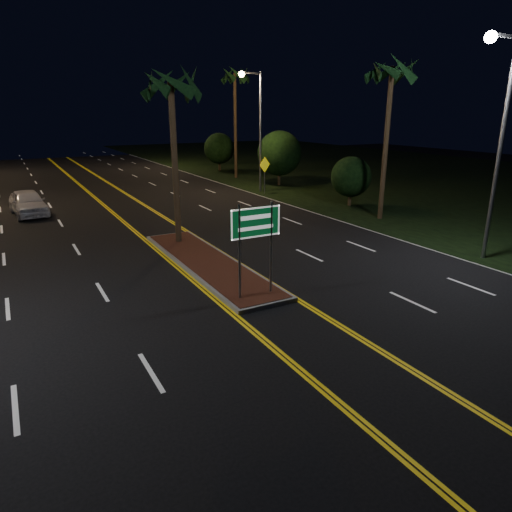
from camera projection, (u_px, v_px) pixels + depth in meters
ground at (302, 332)px, 13.34m from camera, size 120.00×120.00×0.00m
grass_right at (403, 172)px, 48.01m from camera, size 40.00×110.00×0.01m
median_island at (207, 263)px, 19.15m from camera, size 2.25×10.25×0.17m
highway_sign at (256, 231)px, 14.94m from camera, size 1.80×0.08×3.20m
streetlight_right_near at (498, 124)px, 18.18m from camera, size 1.91×0.44×9.00m
streetlight_right_mid at (256, 118)px, 34.87m from camera, size 1.91×0.44×9.00m
streetlight_right_far at (171, 116)px, 51.56m from camera, size 1.91×0.44×9.00m
palm_median at (171, 84)px, 19.89m from camera, size 2.40×2.40×8.30m
palm_right_near at (392, 72)px, 24.95m from camera, size 2.40×2.40×9.30m
palm_right_far at (235, 77)px, 41.49m from camera, size 2.40×2.40×10.30m
shrub_near at (351, 177)px, 30.64m from camera, size 2.70×2.70×3.30m
shrub_mid at (279, 153)px, 38.98m from camera, size 3.78×3.78×4.62m
shrub_far at (219, 148)px, 49.02m from camera, size 3.24×3.24×3.96m
car_near at (28, 200)px, 28.12m from camera, size 2.85×5.62×1.81m
warning_sign at (265, 169)px, 35.23m from camera, size 1.12×0.45×2.82m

